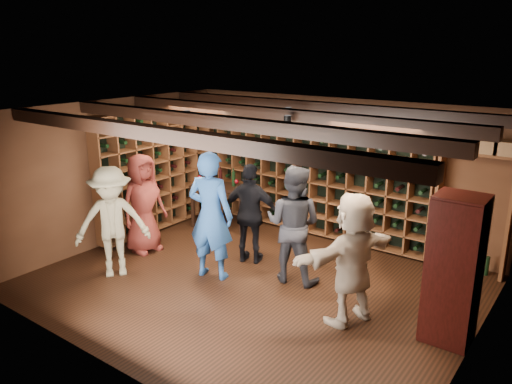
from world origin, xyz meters
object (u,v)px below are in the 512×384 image
Objects in this scene: man_blue_shirt at (211,216)px; guest_red_floral at (143,203)px; guest_beige at (352,259)px; tasting_table at (222,190)px; guest_khaki at (112,222)px; display_cabinet at (453,273)px; man_grey_suit at (293,224)px; guest_woman_black at (251,214)px.

guest_red_floral is at bearing -16.42° from man_blue_shirt.
man_blue_shirt reaches higher than guest_beige.
guest_khaki is at bearing -101.62° from tasting_table.
display_cabinet is 1.00× the size of man_grey_suit.
display_cabinet is 1.04× the size of guest_khaki.
man_grey_suit reaches higher than tasting_table.
display_cabinet is at bearing -28.69° from tasting_table.
guest_woman_black is at bearing -114.92° from man_blue_shirt.
guest_beige reaches higher than guest_khaki.
display_cabinet is 4.81m from tasting_table.
guest_red_floral reaches higher than guest_woman_black.
man_blue_shirt reaches higher than man_grey_suit.
guest_woman_black is at bearing -63.26° from guest_red_floral.
guest_beige is 3.87m from tasting_table.
guest_beige is at bearing 168.02° from man_blue_shirt.
display_cabinet is at bearing -82.02° from guest_red_floral.
man_blue_shirt is 1.14× the size of guest_beige.
guest_red_floral is 0.99× the size of guest_beige.
guest_woman_black is at bearing -46.29° from tasting_table.
guest_beige reaches higher than guest_red_floral.
man_blue_shirt reaches higher than guest_woman_black.
guest_woman_black is at bearing -87.60° from guest_beige.
man_grey_suit is 1.04× the size of guest_khaki.
man_blue_shirt is 1.14× the size of guest_khaki.
tasting_table is at bearing 37.72° from guest_khaki.
guest_red_floral is (-4.92, -0.28, -0.02)m from display_cabinet.
tasting_table is (-3.49, 1.67, -0.11)m from guest_beige.
guest_red_floral is at bearing -176.73° from display_cabinet.
man_grey_suit reaches higher than guest_khaki.
guest_red_floral reaches higher than tasting_table.
man_blue_shirt is 1.15× the size of guest_red_floral.
guest_red_floral is 1.04× the size of guest_woman_black.
man_grey_suit is 2.68m from guest_khaki.
guest_red_floral is 3.81m from guest_beige.
tasting_table is at bearing -67.68° from man_blue_shirt.
guest_woman_black is (1.72, 0.70, -0.03)m from guest_red_floral.
guest_red_floral is (-2.61, -0.54, -0.03)m from man_grey_suit.
guest_woman_black is 1.70m from tasting_table.
man_blue_shirt reaches higher than guest_red_floral.
man_blue_shirt is at bearing -67.18° from guest_beige.
guest_khaki is 1.00× the size of guest_beige.
guest_khaki is (-1.38, -1.60, 0.04)m from guest_woman_black.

